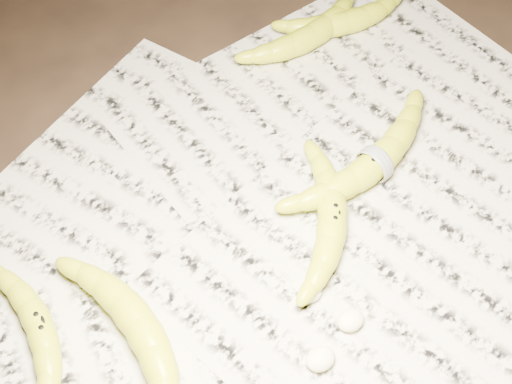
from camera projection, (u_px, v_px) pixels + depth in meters
ground at (245, 217)px, 0.89m from camera, size 3.00×3.00×0.00m
newspaper_patch at (268, 227)px, 0.87m from camera, size 0.90×0.70×0.01m
banana_left_a at (39, 326)px, 0.77m from camera, size 0.07×0.19×0.03m
banana_left_b at (140, 324)px, 0.77m from camera, size 0.07×0.21×0.04m
banana_center at (333, 218)px, 0.85m from camera, size 0.17×0.19×0.04m
banana_taped at (375, 162)px, 0.90m from camera, size 0.25×0.11×0.04m
banana_upper_a at (311, 34)px, 1.04m from camera, size 0.20×0.08×0.04m
banana_upper_b at (346, 20)px, 1.06m from camera, size 0.19×0.10×0.04m
measuring_tape at (375, 162)px, 0.90m from camera, size 0.01×0.05×0.05m
flesh_chunk_a at (321, 357)px, 0.76m from camera, size 0.03×0.03×0.02m
flesh_chunk_b at (351, 319)px, 0.79m from camera, size 0.03×0.03×0.02m
flesh_chunk_c at (311, 291)px, 0.81m from camera, size 0.03×0.02×0.02m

